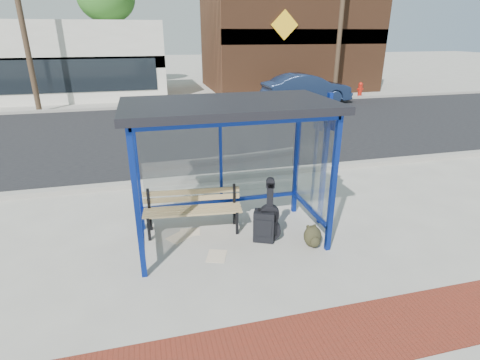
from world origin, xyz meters
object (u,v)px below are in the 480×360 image
object	(u,v)px
backpack	(313,237)
fire_hydrant	(360,89)
parked_car	(306,89)
bench	(193,207)
guitar_bag	(269,220)
suitcase	(264,226)

from	to	relation	value
backpack	fire_hydrant	distance (m)	16.83
parked_car	backpack	bearing A→B (deg)	155.02
bench	guitar_bag	xyz separation A→B (m)	(1.23, -0.69, -0.06)
suitcase	parked_car	size ratio (longest dim) A/B	0.14
bench	fire_hydrant	xyz separation A→B (m)	(11.19, 12.96, -0.02)
suitcase	backpack	distance (m)	0.85
suitcase	backpack	size ratio (longest dim) A/B	1.65
guitar_bag	parked_car	size ratio (longest dim) A/B	0.25
bench	backpack	distance (m)	2.19
bench	parked_car	size ratio (longest dim) A/B	0.39
parked_car	bench	bearing A→B (deg)	146.19
bench	fire_hydrant	bearing A→B (deg)	55.07
suitcase	guitar_bag	bearing A→B (deg)	18.85
bench	parked_car	bearing A→B (deg)	63.88
parked_car	fire_hydrant	size ratio (longest dim) A/B	5.41
bench	guitar_bag	bearing A→B (deg)	-23.35
backpack	parked_car	xyz separation A→B (m)	(5.56, 12.98, 0.56)
suitcase	parked_car	bearing A→B (deg)	88.06
bench	suitcase	distance (m)	1.34
backpack	parked_car	bearing A→B (deg)	68.58
bench	parked_car	world-z (taller)	parked_car
bench	backpack	world-z (taller)	bench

